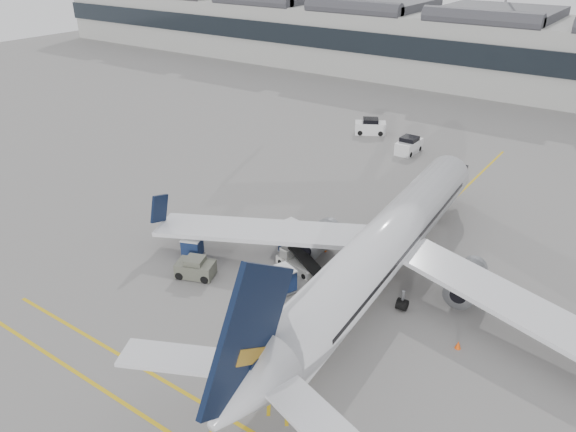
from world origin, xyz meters
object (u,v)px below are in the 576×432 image
Objects in this scene: airliner_main at (381,249)px; belt_loader at (298,262)px; pushback_tug at (195,268)px; ramp_agent_a at (318,237)px; ramp_agent_b at (323,242)px; baggage_cart_a at (283,279)px.

belt_loader is at bearing -171.62° from airliner_main.
pushback_tug is at bearing -154.37° from airliner_main.
pushback_tug is (-4.98, -9.29, -0.09)m from ramp_agent_a.
airliner_main is 13.85m from pushback_tug.
baggage_cart_a is at bearing 85.19° from ramp_agent_b.
airliner_main is 8.67× the size of belt_loader.
ramp_agent_a is 1.02m from ramp_agent_b.
airliner_main is 6.90m from belt_loader.
ramp_agent_a is at bearing 112.63° from belt_loader.
airliner_main is 25.52× the size of ramp_agent_a.
ramp_agent_b is (0.84, -0.58, 0.01)m from ramp_agent_a.
belt_loader is 3.98m from ramp_agent_a.
baggage_cart_a is at bearing -111.44° from ramp_agent_a.
airliner_main reaches higher than pushback_tug.
airliner_main is 12.47× the size of pushback_tug.
airliner_main is 7.70m from ramp_agent_a.
belt_loader is 1.44× the size of pushback_tug.
ramp_agent_a is (-0.63, 3.92, 0.25)m from belt_loader.
airliner_main reaches higher than belt_loader.
pushback_tug is (-6.51, -2.20, -0.29)m from baggage_cart_a.
belt_loader is at bearing 75.64° from ramp_agent_b.
baggage_cart_a reaches higher than ramp_agent_b.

